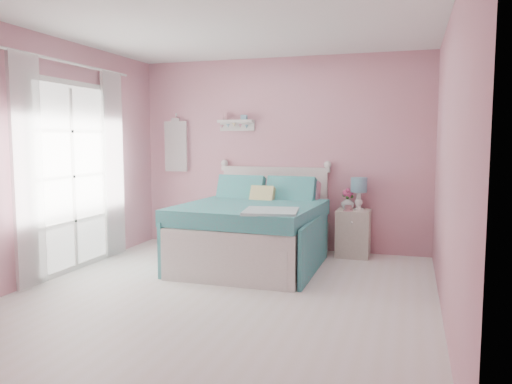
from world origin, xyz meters
The scene contains 13 objects.
floor centered at (0.00, 0.00, 0.00)m, with size 4.50×4.50×0.00m, color white.
room_shell centered at (0.00, 0.00, 1.58)m, with size 4.50×4.50×4.50m.
bed centered at (-0.08, 1.27, 0.39)m, with size 1.63×1.99×1.13m.
nightstand centered at (1.02, 2.02, 0.30)m, with size 0.42×0.41×0.60m.
table_lamp centered at (1.08, 2.07, 0.89)m, with size 0.21×0.21×0.41m.
vase centered at (0.94, 2.07, 0.69)m, with size 0.17×0.17×0.17m, color silver.
teacup centered at (0.96, 1.90, 0.64)m, with size 0.09×0.09×0.07m, color #BC7E87.
roses centered at (0.94, 2.07, 0.81)m, with size 0.14×0.11×0.12m.
wall_shelf centered at (-0.63, 2.19, 1.73)m, with size 0.50×0.15×0.25m.
hanging_dress centered at (-1.55, 2.18, 1.40)m, with size 0.34×0.03×0.72m, color white.
french_door centered at (-1.97, 0.40, 1.07)m, with size 0.04×1.32×2.16m.
curtain_near centered at (-1.92, -0.34, 1.18)m, with size 0.04×0.40×2.32m, color white.
curtain_far centered at (-1.92, 1.14, 1.18)m, with size 0.04×0.40×2.32m, color white.
Camera 1 is at (1.71, -4.38, 1.50)m, focal length 35.00 mm.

